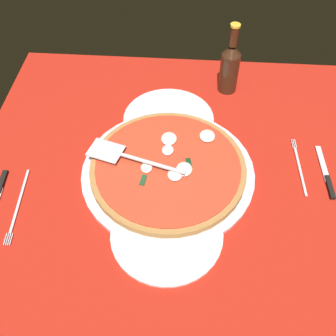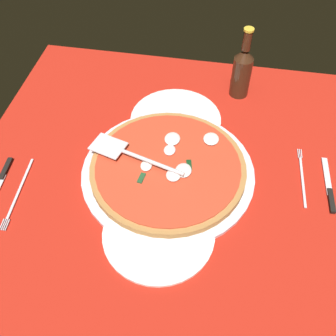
# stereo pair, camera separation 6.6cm
# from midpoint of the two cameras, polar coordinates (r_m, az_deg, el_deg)

# --- Properties ---
(ground_plane) EXTENTS (1.03, 1.03, 0.01)m
(ground_plane) POSITION_cam_midpoint_polar(r_m,az_deg,el_deg) (1.01, 2.17, -2.35)
(ground_plane) COLOR red
(checker_pattern) EXTENTS (1.03, 1.03, 0.00)m
(checker_pattern) POSITION_cam_midpoint_polar(r_m,az_deg,el_deg) (1.01, 2.18, -2.20)
(checker_pattern) COLOR silver
(checker_pattern) RESTS_ON ground_plane
(pizza_pan) EXTENTS (0.44, 0.44, 0.01)m
(pizza_pan) POSITION_cam_midpoint_polar(r_m,az_deg,el_deg) (1.02, 1.86, -0.67)
(pizza_pan) COLOR silver
(pizza_pan) RESTS_ON ground_plane
(dinner_plate_left) EXTENTS (0.26, 0.26, 0.01)m
(dinner_plate_left) POSITION_cam_midpoint_polar(r_m,az_deg,el_deg) (1.15, 2.75, 6.86)
(dinner_plate_left) COLOR white
(dinner_plate_left) RESTS_ON ground_plane
(dinner_plate_right) EXTENTS (0.25, 0.25, 0.01)m
(dinner_plate_right) POSITION_cam_midpoint_polar(r_m,az_deg,el_deg) (0.92, 0.46, -9.32)
(dinner_plate_right) COLOR white
(dinner_plate_right) RESTS_ON ground_plane
(pizza) EXTENTS (0.39, 0.39, 0.03)m
(pizza) POSITION_cam_midpoint_polar(r_m,az_deg,el_deg) (1.01, 1.94, -0.01)
(pizza) COLOR #B37A3F
(pizza) RESTS_ON pizza_pan
(pizza_server) EXTENTS (0.11, 0.25, 0.01)m
(pizza_server) POSITION_cam_midpoint_polar(r_m,az_deg,el_deg) (1.00, -3.45, 1.89)
(pizza_server) COLOR silver
(pizza_server) RESTS_ON pizza
(place_setting_near) EXTENTS (0.21, 0.14, 0.01)m
(place_setting_near) POSITION_cam_midpoint_polar(r_m,az_deg,el_deg) (1.06, -19.91, -2.60)
(place_setting_near) COLOR silver
(place_setting_near) RESTS_ON ground_plane
(place_setting_far) EXTENTS (0.21, 0.15, 0.01)m
(place_setting_far) POSITION_cam_midpoint_polar(r_m,az_deg,el_deg) (1.08, 21.88, -2.22)
(place_setting_far) COLOR white
(place_setting_far) RESTS_ON ground_plane
(beer_bottle) EXTENTS (0.06, 0.06, 0.22)m
(beer_bottle) POSITION_cam_midpoint_polar(r_m,az_deg,el_deg) (1.21, 12.04, 13.30)
(beer_bottle) COLOR #392012
(beer_bottle) RESTS_ON ground_plane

